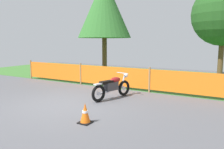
# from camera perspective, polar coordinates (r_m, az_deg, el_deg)

# --- Properties ---
(ground) EXTENTS (24.00, 24.00, 0.02)m
(ground) POSITION_cam_1_polar(r_m,az_deg,el_deg) (7.72, -11.49, -7.48)
(ground) COLOR #5B5B60
(grass_verge) EXTENTS (24.00, 7.79, 0.01)m
(grass_verge) POSITION_cam_1_polar(r_m,az_deg,el_deg) (13.60, 8.24, -0.52)
(grass_verge) COLOR #427A33
(grass_verge) RESTS_ON ground
(barrier_fence) EXTENTS (10.76, 0.08, 1.05)m
(barrier_fence) POSITION_cam_1_polar(r_m,az_deg,el_deg) (10.04, 0.01, -0.45)
(barrier_fence) COLOR #997547
(barrier_fence) RESTS_ON ground
(tree_leftmost) EXTENTS (3.12, 3.12, 5.79)m
(tree_leftmost) POSITION_cam_1_polar(r_m,az_deg,el_deg) (13.45, -1.98, 16.70)
(tree_leftmost) COLOR brown
(tree_leftmost) RESTS_ON ground
(tree_near_left) EXTENTS (3.34, 3.34, 5.20)m
(tree_near_left) POSITION_cam_1_polar(r_m,az_deg,el_deg) (13.66, 26.69, 13.53)
(tree_near_left) COLOR brown
(tree_near_left) RESTS_ON ground
(motorcycle_lead) EXTENTS (0.74, 1.89, 0.91)m
(motorcycle_lead) POSITION_cam_1_polar(r_m,az_deg,el_deg) (8.18, 0.05, -3.16)
(motorcycle_lead) COLOR black
(motorcycle_lead) RESTS_ON ground
(traffic_cone) EXTENTS (0.32, 0.32, 0.53)m
(traffic_cone) POSITION_cam_1_polar(r_m,az_deg,el_deg) (5.83, -6.88, -9.82)
(traffic_cone) COLOR black
(traffic_cone) RESTS_ON ground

